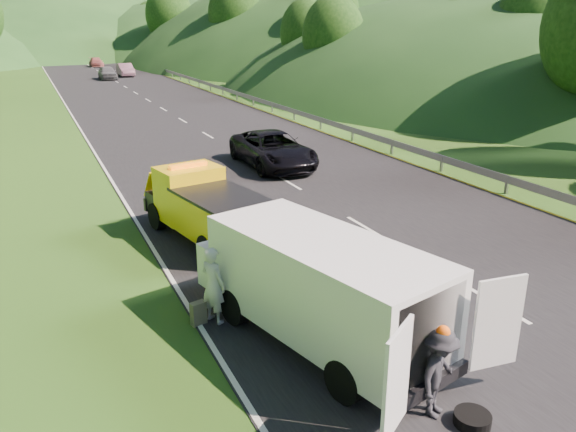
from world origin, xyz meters
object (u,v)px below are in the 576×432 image
child (293,309)px  spare_tire (472,425)px  worker (435,414)px  white_van (317,284)px  passing_suv (273,167)px  tow_truck (204,206)px  woman (215,321)px  suitcase (198,313)px

child → spare_tire: 5.15m
worker → spare_tire: bearing=-81.1°
white_van → passing_suv: bearing=56.1°
tow_truck → woman: tow_truck is taller
tow_truck → white_van: size_ratio=0.77×
woman → spare_tire: (2.93, -5.24, 0.00)m
spare_tire → worker: bearing=129.9°
tow_truck → worker: 10.05m
suitcase → worker: bearing=-58.7°
woman → child: bearing=-122.7°
tow_truck → passing_suv: tow_truck is taller
white_van → worker: (0.77, -3.06, -1.36)m
worker → tow_truck: bearing=65.9°
white_van → suitcase: 2.95m
tow_truck → suitcase: bearing=-119.2°
spare_tire → passing_suv: size_ratio=0.11×
worker → spare_tire: 0.63m
worker → suitcase: size_ratio=2.97×
white_van → spare_tire: (1.17, -3.54, -1.36)m
woman → suitcase: bearing=59.0°
tow_truck → suitcase: tow_truck is taller
tow_truck → white_van: (0.43, -6.86, 0.24)m
woman → child: woman is taller
child → worker: size_ratio=0.59×
child → suitcase: (-2.27, 0.22, 0.28)m
tow_truck → worker: size_ratio=3.34×
worker → passing_suv: (4.53, 17.77, 0.00)m
white_van → worker: 3.43m
tow_truck → passing_suv: size_ratio=0.95×
tow_truck → woman: size_ratio=3.04×
woman → passing_suv: size_ratio=0.31×
child → worker: bearing=-76.7°
worker → spare_tire: worker is taller
white_van → woman: white_van is taller
woman → child: size_ratio=1.88×
spare_tire → passing_suv: (4.12, 18.26, 0.00)m
white_van → spare_tire: white_van is taller
white_van → child: size_ratio=7.44×
white_van → passing_suv: (5.30, 14.72, -1.36)m
suitcase → child: bearing=-5.6°
tow_truck → child: (0.56, -5.36, -1.11)m
spare_tire → white_van: bearing=108.3°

